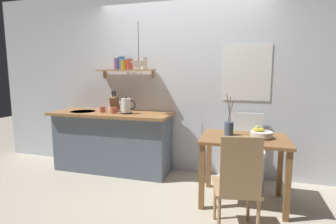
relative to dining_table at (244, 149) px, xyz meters
The scene contains 14 objects.
ground_plane 1.12m from the dining_table, behind, with size 14.00×14.00×0.00m, color #BCB29E.
back_wall 1.30m from the dining_table, 131.26° to the left, with size 6.80×0.11×2.70m.
kitchen_counter 1.98m from the dining_table, 165.94° to the left, with size 1.83×0.63×0.90m.
wall_shelf 2.08m from the dining_table, 159.35° to the left, with size 0.91×0.20×0.33m.
dining_table is the anchor object (origin of this frame).
dining_chair_near 0.72m from the dining_table, 93.70° to the right, with size 0.47×0.51×0.96m.
dining_chair_far 0.60m from the dining_table, 83.30° to the left, with size 0.40×0.43×0.94m.
fruit_bowl 0.25m from the dining_table, ahead, with size 0.24×0.24×0.13m.
twig_vase 0.29m from the dining_table, 159.14° to the left, with size 0.10×0.10×0.48m.
electric_kettle 1.73m from the dining_table, 165.89° to the left, with size 0.25×0.16×0.25m.
knife_block 2.02m from the dining_table, 163.58° to the left, with size 0.10×0.17×0.31m.
coffee_mug_by_sink 2.11m from the dining_table, 167.99° to the left, with size 0.12×0.08×0.09m.
coffee_mug_spare 1.90m from the dining_table, 168.02° to the left, with size 0.12×0.08×0.09m.
pendant_lamp 1.75m from the dining_table, 165.17° to the left, with size 0.25×0.25×0.63m.
Camera 1 is at (0.90, -3.13, 1.46)m, focal length 27.90 mm.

